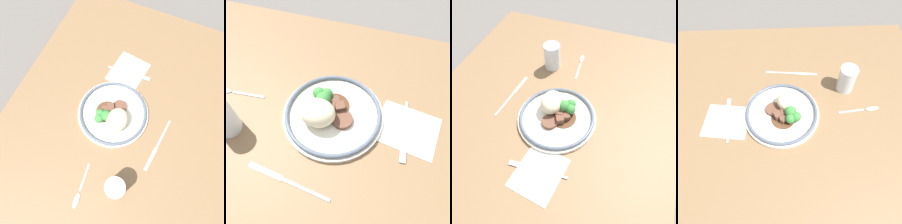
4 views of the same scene
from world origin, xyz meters
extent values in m
plane|color=#5B5651|center=(0.00, 0.00, 0.00)|extent=(8.00, 8.00, 0.00)
cube|color=brown|center=(0.00, 0.00, 0.02)|extent=(1.18, 0.92, 0.05)
cube|color=white|center=(-0.21, -0.07, 0.05)|extent=(0.18, 0.16, 0.00)
cylinder|color=silver|center=(-0.01, -0.05, 0.06)|extent=(0.28, 0.28, 0.01)
torus|color=#4C5666|center=(-0.01, -0.05, 0.07)|extent=(0.26, 0.26, 0.01)
ellipsoid|color=beige|center=(0.02, -0.02, 0.10)|extent=(0.09, 0.08, 0.07)
cylinder|color=brown|center=(-0.04, -0.03, 0.07)|extent=(0.06, 0.06, 0.01)
cylinder|color=#51331E|center=(-0.01, -0.07, 0.06)|extent=(0.09, 0.09, 0.00)
cube|color=brown|center=(-0.01, -0.08, 0.07)|extent=(0.03, 0.03, 0.02)
cube|color=brown|center=(0.00, -0.05, 0.08)|extent=(0.03, 0.03, 0.03)
cube|color=brown|center=(-0.02, -0.06, 0.07)|extent=(0.04, 0.04, 0.03)
cube|color=brown|center=(-0.01, -0.08, 0.07)|extent=(0.03, 0.03, 0.02)
cylinder|color=#669E51|center=(0.02, -0.09, 0.07)|extent=(0.01, 0.01, 0.01)
sphere|color=#387F38|center=(0.02, -0.09, 0.09)|extent=(0.04, 0.04, 0.04)
cylinder|color=#669E51|center=(0.04, -0.08, 0.07)|extent=(0.01, 0.01, 0.02)
sphere|color=#387F38|center=(0.04, -0.08, 0.09)|extent=(0.03, 0.03, 0.03)
cylinder|color=#669E51|center=(0.02, -0.06, 0.07)|extent=(0.01, 0.01, 0.02)
sphere|color=#387F38|center=(0.02, -0.06, 0.10)|extent=(0.04, 0.04, 0.04)
cylinder|color=orange|center=(0.24, 0.07, 0.09)|extent=(0.06, 0.06, 0.09)
cylinder|color=silver|center=(0.24, 0.07, 0.10)|extent=(0.07, 0.07, 0.11)
cube|color=#ADADB2|center=(-0.21, -0.09, 0.05)|extent=(0.02, 0.12, 0.00)
cube|color=#ADADB2|center=(-0.21, 0.00, 0.05)|extent=(0.02, 0.07, 0.00)
cube|color=#ADADB2|center=(-0.01, 0.16, 0.05)|extent=(0.13, 0.02, 0.00)
cube|color=#ADADB2|center=(0.10, 0.15, 0.05)|extent=(0.09, 0.02, 0.00)
cube|color=#ADADB2|center=(0.25, -0.04, 0.05)|extent=(0.10, 0.02, 0.00)
ellipsoid|color=#ADADB2|center=(0.33, -0.03, 0.05)|extent=(0.05, 0.02, 0.01)
camera|label=1|loc=(0.27, 0.07, 0.86)|focal=35.00mm
camera|label=2|loc=(-0.12, 0.26, 0.57)|focal=35.00mm
camera|label=3|loc=(-0.42, -0.22, 0.69)|focal=35.00mm
camera|label=4|loc=(0.00, -0.47, 0.75)|focal=35.00mm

